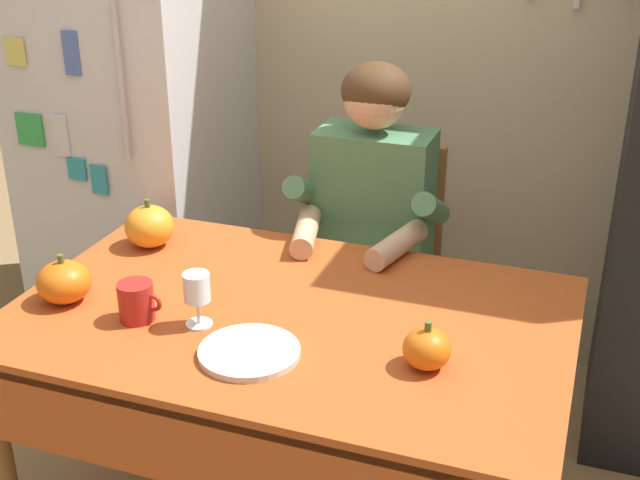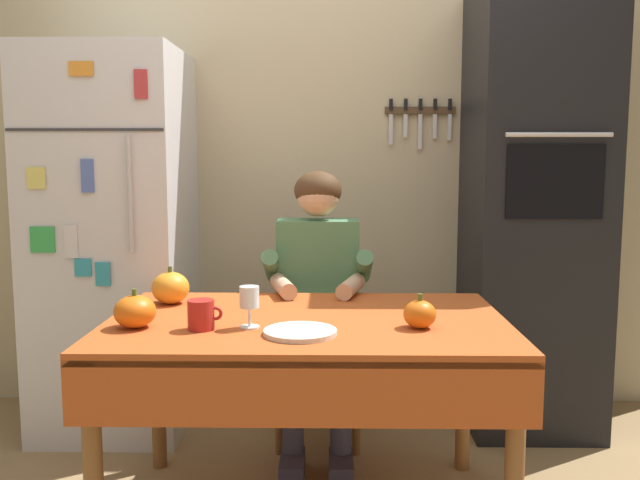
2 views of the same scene
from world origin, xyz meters
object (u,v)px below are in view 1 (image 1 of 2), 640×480
object	(u,v)px
refrigerator	(136,124)
seated_person	(367,228)
dining_table	(288,344)
serving_tray	(249,352)
pumpkin_large	(427,349)
pumpkin_medium	(149,226)
wine_glass	(197,290)
pumpkin_small	(64,282)
chair_behind_person	(381,268)
coffee_mug	(137,301)

from	to	relation	value
refrigerator	seated_person	size ratio (longest dim) A/B	1.45
refrigerator	dining_table	world-z (taller)	refrigerator
refrigerator	serving_tray	world-z (taller)	refrigerator
refrigerator	pumpkin_large	size ratio (longest dim) A/B	15.52
pumpkin_medium	pumpkin_large	bearing A→B (deg)	-21.73
seated_person	pumpkin_large	bearing A→B (deg)	-63.72
wine_glass	pumpkin_small	xyz separation A→B (m)	(-0.38, -0.00, -0.04)
refrigerator	wine_glass	world-z (taller)	refrigerator
pumpkin_small	chair_behind_person	bearing A→B (deg)	56.83
coffee_mug	dining_table	bearing A→B (deg)	22.38
serving_tray	pumpkin_medium	bearing A→B (deg)	139.01
chair_behind_person	pumpkin_medium	size ratio (longest dim) A/B	6.35
serving_tray	pumpkin_large	bearing A→B (deg)	12.73
wine_glass	pumpkin_medium	world-z (taller)	pumpkin_medium
seated_person	serving_tray	bearing A→B (deg)	-92.97
pumpkin_medium	refrigerator	bearing A→B (deg)	123.33
pumpkin_large	pumpkin_small	distance (m)	0.95
refrigerator	pumpkin_small	xyz separation A→B (m)	(0.38, -1.00, -0.11)
wine_glass	serving_tray	xyz separation A→B (m)	(0.17, -0.08, -0.09)
refrigerator	chair_behind_person	xyz separation A→B (m)	(0.98, -0.09, -0.39)
pumpkin_large	dining_table	bearing A→B (deg)	163.84
seated_person	pumpkin_small	world-z (taller)	seated_person
coffee_mug	serving_tray	world-z (taller)	coffee_mug
pumpkin_large	serving_tray	world-z (taller)	pumpkin_large
refrigerator	pumpkin_large	distance (m)	1.66
coffee_mug	serving_tray	distance (m)	0.34
chair_behind_person	wine_glass	size ratio (longest dim) A/B	6.61
pumpkin_medium	pumpkin_small	xyz separation A→B (m)	(-0.03, -0.37, -0.01)
coffee_mug	pumpkin_large	world-z (taller)	pumpkin_large
pumpkin_medium	dining_table	bearing A→B (deg)	-25.43
wine_glass	pumpkin_medium	bearing A→B (deg)	133.42
dining_table	wine_glass	world-z (taller)	wine_glass
chair_behind_person	pumpkin_medium	world-z (taller)	chair_behind_person
seated_person	pumpkin_small	xyz separation A→B (m)	(-0.60, -0.72, 0.06)
pumpkin_medium	chair_behind_person	bearing A→B (deg)	43.56
chair_behind_person	pumpkin_small	bearing A→B (deg)	-123.17
coffee_mug	pumpkin_small	world-z (taller)	pumpkin_small
pumpkin_medium	pumpkin_small	size ratio (longest dim) A/B	1.05
refrigerator	wine_glass	bearing A→B (deg)	-52.59
wine_glass	seated_person	bearing A→B (deg)	73.45
chair_behind_person	pumpkin_small	world-z (taller)	chair_behind_person
wine_glass	pumpkin_large	xyz separation A→B (m)	(0.57, 0.01, -0.05)
chair_behind_person	coffee_mug	xyz separation A→B (m)	(-0.37, -0.93, 0.28)
chair_behind_person	serving_tray	distance (m)	1.02
wine_glass	serving_tray	size ratio (longest dim) A/B	0.59
coffee_mug	seated_person	bearing A→B (deg)	63.58
refrigerator	chair_behind_person	distance (m)	1.06
dining_table	pumpkin_medium	xyz separation A→B (m)	(-0.54, 0.26, 0.15)
chair_behind_person	pumpkin_small	xyz separation A→B (m)	(-0.60, -0.91, 0.28)
chair_behind_person	pumpkin_medium	distance (m)	0.83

